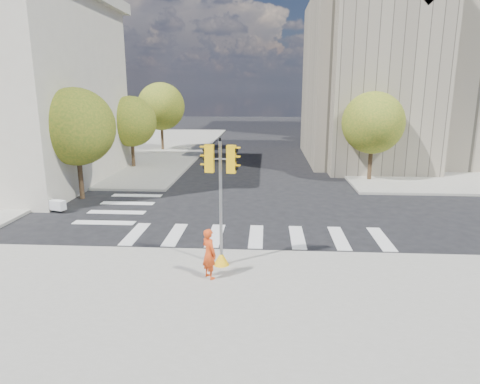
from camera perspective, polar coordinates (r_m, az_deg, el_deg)
name	(u,v)px	position (r m, az deg, el deg)	size (l,w,h in m)	color
ground	(259,223)	(20.77, 2.58, -4.09)	(160.00, 160.00, 0.00)	black
sidewalk_near	(251,362)	(10.78, 1.43, -21.76)	(30.00, 14.00, 0.15)	gray
sidewalk_far_right	(455,150)	(50.24, 26.72, 5.04)	(28.00, 40.00, 0.15)	gray
sidewalk_far_left	(82,147)	(50.47, -20.30, 5.68)	(28.00, 40.00, 0.15)	gray
civic_building	(446,77)	(41.82, 25.78, 13.62)	(26.00, 16.00, 19.39)	gray
office_tower	(432,21)	(66.06, 24.25, 20.05)	(20.00, 18.00, 30.00)	#9EA0A3
tree_lw_near	(76,127)	(26.21, -21.01, 8.11)	(4.40, 4.40, 6.41)	#382616
tree_lw_mid	(131,122)	(35.56, -14.31, 9.09)	(4.00, 4.00, 5.77)	#382616
tree_lw_far	(161,106)	(45.13, -10.49, 11.15)	(4.80, 4.80, 6.95)	#382616
tree_re_near	(373,123)	(30.73, 17.31, 8.79)	(4.20, 4.20, 6.16)	#382616
tree_re_mid	(343,110)	(42.45, 13.55, 10.61)	(4.60, 4.60, 6.66)	#382616
tree_re_far	(326,109)	(54.32, 11.37, 10.78)	(4.00, 4.00, 5.88)	#382616
lamp_near	(368,112)	(34.70, 16.65, 10.20)	(0.35, 0.18, 8.11)	black
lamp_far	(338,105)	(48.44, 12.95, 11.23)	(0.35, 0.18, 8.11)	black
traffic_signal	(221,213)	(14.96, -2.57, -2.84)	(1.08, 0.56, 4.56)	#F8B70D
photographer	(209,254)	(14.32, -4.15, -8.19)	(0.63, 0.41, 1.72)	#DD4314
planter_wall	(22,200)	(26.17, -27.10, -0.97)	(6.00, 0.40, 0.50)	white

